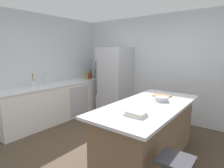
% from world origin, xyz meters
% --- Properties ---
extents(ground_plane, '(7.20, 7.20, 0.00)m').
position_xyz_m(ground_plane, '(0.00, 0.00, 0.00)').
color(ground_plane, '#4C3D2D').
extents(wall_rear, '(6.00, 0.10, 2.60)m').
position_xyz_m(wall_rear, '(0.00, 2.25, 1.30)').
color(wall_rear, silver).
rests_on(wall_rear, ground_plane).
extents(wall_left, '(0.10, 6.00, 2.60)m').
position_xyz_m(wall_left, '(-2.45, 0.00, 1.30)').
color(wall_left, silver).
rests_on(wall_left, ground_plane).
extents(counter_run_left, '(0.67, 3.02, 0.92)m').
position_xyz_m(counter_run_left, '(-2.08, 0.61, 0.46)').
color(counter_run_left, silver).
rests_on(counter_run_left, ground_plane).
extents(kitchen_island, '(0.97, 2.13, 0.90)m').
position_xyz_m(kitchen_island, '(0.53, 0.34, 0.46)').
color(kitchen_island, '#7A6047').
rests_on(kitchen_island, ground_plane).
extents(refrigerator, '(0.77, 0.79, 1.81)m').
position_xyz_m(refrigerator, '(-1.23, 1.82, 0.91)').
color(refrigerator, '#B7BABF').
rests_on(refrigerator, ground_plane).
extents(bar_stool, '(0.36, 0.36, 0.62)m').
position_xyz_m(bar_stool, '(1.21, -0.43, 0.51)').
color(bar_stool, '#473828').
rests_on(bar_stool, ground_plane).
extents(sink_faucet, '(0.15, 0.05, 0.30)m').
position_xyz_m(sink_faucet, '(-2.13, 0.26, 1.07)').
color(sink_faucet, silver).
rests_on(sink_faucet, counter_run_left).
extents(flower_vase, '(0.08, 0.08, 0.32)m').
position_xyz_m(flower_vase, '(-2.09, -0.06, 1.02)').
color(flower_vase, silver).
rests_on(flower_vase, counter_run_left).
extents(wine_bottle, '(0.07, 0.07, 0.40)m').
position_xyz_m(wine_bottle, '(-2.09, 2.01, 1.07)').
color(wine_bottle, '#19381E').
rests_on(wine_bottle, counter_run_left).
extents(gin_bottle, '(0.07, 0.07, 0.32)m').
position_xyz_m(gin_bottle, '(-2.09, 1.90, 1.04)').
color(gin_bottle, '#8CB79E').
rests_on(gin_bottle, counter_run_left).
extents(vinegar_bottle, '(0.05, 0.05, 0.27)m').
position_xyz_m(vinegar_bottle, '(-2.14, 1.82, 1.03)').
color(vinegar_bottle, '#994C23').
rests_on(vinegar_bottle, counter_run_left).
extents(syrup_bottle, '(0.06, 0.06, 0.28)m').
position_xyz_m(syrup_bottle, '(-2.03, 1.72, 1.02)').
color(syrup_bottle, '#5B3319').
rests_on(syrup_bottle, counter_run_left).
extents(hot_sauce_bottle, '(0.05, 0.05, 0.20)m').
position_xyz_m(hot_sauce_bottle, '(-2.02, 1.62, 0.99)').
color(hot_sauce_bottle, red).
rests_on(hot_sauce_bottle, counter_run_left).
extents(olive_oil_bottle, '(0.06, 0.06, 0.31)m').
position_xyz_m(olive_oil_bottle, '(-2.04, 1.53, 1.04)').
color(olive_oil_bottle, olive).
rests_on(olive_oil_bottle, counter_run_left).
extents(cookbook_stack, '(0.26, 0.19, 0.06)m').
position_xyz_m(cookbook_stack, '(0.63, -0.25, 0.93)').
color(cookbook_stack, silver).
rests_on(cookbook_stack, kitchen_island).
extents(mixing_bowl, '(0.22, 0.22, 0.07)m').
position_xyz_m(mixing_bowl, '(0.61, 0.62, 0.94)').
color(mixing_bowl, '#B2B5BA').
rests_on(mixing_bowl, kitchen_island).
extents(cutting_board, '(0.31, 0.27, 0.02)m').
position_xyz_m(cutting_board, '(0.49, 0.94, 0.91)').
color(cutting_board, '#9E7042').
rests_on(cutting_board, kitchen_island).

